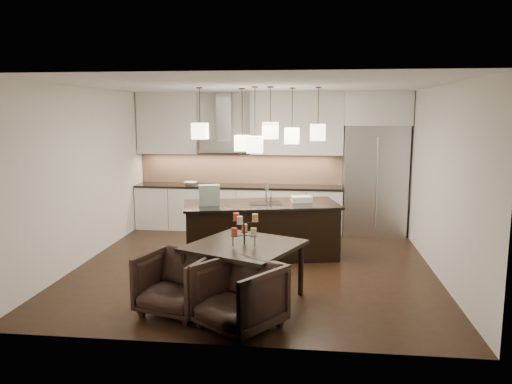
# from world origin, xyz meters

# --- Properties ---
(floor) EXTENTS (5.50, 5.50, 0.02)m
(floor) POSITION_xyz_m (0.00, 0.00, -0.01)
(floor) COLOR black
(floor) RESTS_ON ground
(ceiling) EXTENTS (5.50, 5.50, 0.02)m
(ceiling) POSITION_xyz_m (0.00, 0.00, 2.81)
(ceiling) COLOR white
(ceiling) RESTS_ON wall_back
(wall_back) EXTENTS (5.50, 0.02, 2.80)m
(wall_back) POSITION_xyz_m (0.00, 2.76, 1.40)
(wall_back) COLOR silver
(wall_back) RESTS_ON ground
(wall_front) EXTENTS (5.50, 0.02, 2.80)m
(wall_front) POSITION_xyz_m (0.00, -2.76, 1.40)
(wall_front) COLOR silver
(wall_front) RESTS_ON ground
(wall_left) EXTENTS (0.02, 5.50, 2.80)m
(wall_left) POSITION_xyz_m (-2.76, 0.00, 1.40)
(wall_left) COLOR silver
(wall_left) RESTS_ON ground
(wall_right) EXTENTS (0.02, 5.50, 2.80)m
(wall_right) POSITION_xyz_m (2.76, 0.00, 1.40)
(wall_right) COLOR silver
(wall_right) RESTS_ON ground
(refrigerator) EXTENTS (1.20, 0.72, 2.15)m
(refrigerator) POSITION_xyz_m (2.10, 2.38, 1.07)
(refrigerator) COLOR #B7B7BA
(refrigerator) RESTS_ON floor
(fridge_panel) EXTENTS (1.26, 0.72, 0.65)m
(fridge_panel) POSITION_xyz_m (2.10, 2.38, 2.47)
(fridge_panel) COLOR silver
(fridge_panel) RESTS_ON refrigerator
(lower_cabinets) EXTENTS (4.21, 0.62, 0.88)m
(lower_cabinets) POSITION_xyz_m (-0.62, 2.43, 0.44)
(lower_cabinets) COLOR silver
(lower_cabinets) RESTS_ON floor
(countertop) EXTENTS (4.21, 0.66, 0.04)m
(countertop) POSITION_xyz_m (-0.62, 2.43, 0.90)
(countertop) COLOR black
(countertop) RESTS_ON lower_cabinets
(backsplash) EXTENTS (4.21, 0.02, 0.63)m
(backsplash) POSITION_xyz_m (-0.62, 2.73, 1.24)
(backsplash) COLOR #DAA88A
(backsplash) RESTS_ON countertop
(upper_cab_left) EXTENTS (1.25, 0.35, 1.25)m
(upper_cab_left) POSITION_xyz_m (-2.10, 2.57, 2.17)
(upper_cab_left) COLOR silver
(upper_cab_left) RESTS_ON wall_back
(upper_cab_right) EXTENTS (1.85, 0.35, 1.25)m
(upper_cab_right) POSITION_xyz_m (0.55, 2.57, 2.17)
(upper_cab_right) COLOR silver
(upper_cab_right) RESTS_ON wall_back
(hood_canopy) EXTENTS (0.90, 0.52, 0.24)m
(hood_canopy) POSITION_xyz_m (-0.93, 2.48, 1.72)
(hood_canopy) COLOR #B7B7BA
(hood_canopy) RESTS_ON wall_back
(hood_chimney) EXTENTS (0.30, 0.28, 0.96)m
(hood_chimney) POSITION_xyz_m (-0.93, 2.59, 2.32)
(hood_chimney) COLOR #B7B7BA
(hood_chimney) RESTS_ON hood_canopy
(fruit_bowl) EXTENTS (0.28, 0.28, 0.06)m
(fruit_bowl) POSITION_xyz_m (-1.61, 2.38, 0.95)
(fruit_bowl) COLOR silver
(fruit_bowl) RESTS_ON countertop
(island_body) EXTENTS (2.63, 1.54, 0.87)m
(island_body) POSITION_xyz_m (0.05, 0.53, 0.43)
(island_body) COLOR black
(island_body) RESTS_ON floor
(island_top) EXTENTS (2.73, 1.63, 0.04)m
(island_top) POSITION_xyz_m (0.05, 0.53, 0.89)
(island_top) COLOR black
(island_top) RESTS_ON island_body
(faucet) EXTENTS (0.15, 0.25, 0.38)m
(faucet) POSITION_xyz_m (0.12, 0.65, 1.10)
(faucet) COLOR silver
(faucet) RESTS_ON island_top
(tote_bag) EXTENTS (0.37, 0.25, 0.34)m
(tote_bag) POSITION_xyz_m (-0.77, 0.26, 1.08)
(tote_bag) COLOR #184628
(tote_bag) RESTS_ON island_top
(food_container) EXTENTS (0.38, 0.31, 0.10)m
(food_container) POSITION_xyz_m (0.71, 0.73, 0.96)
(food_container) COLOR silver
(food_container) RESTS_ON island_top
(dining_table) EXTENTS (1.65, 1.65, 0.75)m
(dining_table) POSITION_xyz_m (0.04, -1.47, 0.37)
(dining_table) COLOR black
(dining_table) RESTS_ON floor
(candelabra) EXTENTS (0.47, 0.47, 0.44)m
(candelabra) POSITION_xyz_m (0.04, -1.47, 0.97)
(candelabra) COLOR black
(candelabra) RESTS_ON dining_table
(candle_a) EXTENTS (0.10, 0.10, 0.10)m
(candle_a) POSITION_xyz_m (0.17, -1.53, 0.92)
(candle_a) COLOR beige
(candle_a) RESTS_ON candelabra
(candle_b) EXTENTS (0.10, 0.10, 0.10)m
(candle_b) POSITION_xyz_m (0.03, -1.33, 0.92)
(candle_b) COLOR #D78742
(candle_b) RESTS_ON candelabra
(candle_c) EXTENTS (0.10, 0.10, 0.10)m
(candle_c) POSITION_xyz_m (-0.07, -1.55, 0.92)
(candle_c) COLOR #AF3727
(candle_c) RESTS_ON candelabra
(candle_d) EXTENTS (0.10, 0.10, 0.10)m
(candle_d) POSITION_xyz_m (0.18, -1.43, 1.08)
(candle_d) COLOR #D78742
(candle_d) RESTS_ON candelabra
(candle_e) EXTENTS (0.10, 0.10, 0.10)m
(candle_e) POSITION_xyz_m (-0.07, -1.40, 1.08)
(candle_e) COLOR #AF3727
(candle_e) RESTS_ON candelabra
(candle_f) EXTENTS (0.10, 0.10, 0.10)m
(candle_f) POSITION_xyz_m (0.01, -1.60, 1.08)
(candle_f) COLOR beige
(candle_f) RESTS_ON candelabra
(armchair_left) EXTENTS (1.00, 1.02, 0.74)m
(armchair_left) POSITION_xyz_m (-0.72, -1.95, 0.37)
(armchair_left) COLOR black
(armchair_left) RESTS_ON floor
(armchair_right) EXTENTS (1.15, 1.15, 0.76)m
(armchair_right) POSITION_xyz_m (0.10, -2.32, 0.38)
(armchair_right) COLOR black
(armchair_right) RESTS_ON floor
(pendant_a) EXTENTS (0.24, 0.24, 0.26)m
(pendant_a) POSITION_xyz_m (-0.95, 0.44, 2.10)
(pendant_a) COLOR white
(pendant_a) RESTS_ON ceiling
(pendant_b) EXTENTS (0.24, 0.24, 0.26)m
(pendant_b) POSITION_xyz_m (-0.31, 0.82, 1.89)
(pendant_b) COLOR white
(pendant_b) RESTS_ON ceiling
(pendant_c) EXTENTS (0.24, 0.24, 0.26)m
(pendant_c) POSITION_xyz_m (0.22, 0.31, 2.12)
(pendant_c) COLOR white
(pendant_c) RESTS_ON ceiling
(pendant_d) EXTENTS (0.24, 0.24, 0.26)m
(pendant_d) POSITION_xyz_m (0.54, 0.73, 2.02)
(pendant_d) COLOR white
(pendant_d) RESTS_ON ceiling
(pendant_e) EXTENTS (0.24, 0.24, 0.26)m
(pendant_e) POSITION_xyz_m (0.96, 0.49, 2.09)
(pendant_e) COLOR white
(pendant_e) RESTS_ON ceiling
(pendant_f) EXTENTS (0.24, 0.24, 0.26)m
(pendant_f) POSITION_xyz_m (-0.03, 0.29, 1.90)
(pendant_f) COLOR white
(pendant_f) RESTS_ON ceiling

